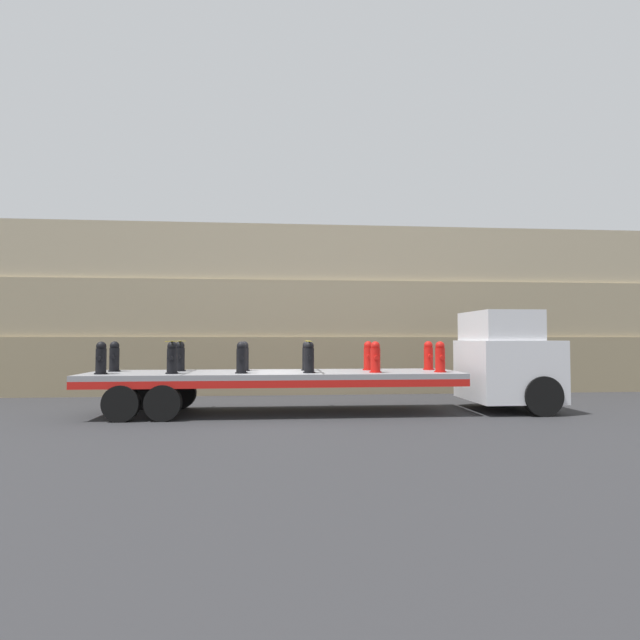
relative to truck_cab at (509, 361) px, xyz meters
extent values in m
plane|color=#2D2D30|center=(-7.04, 0.00, -1.49)|extent=(120.00, 120.00, 0.00)
cube|color=gray|center=(-7.04, 6.09, -0.38)|extent=(60.00, 3.00, 2.23)
cube|color=tan|center=(-7.04, 6.24, 1.85)|extent=(60.00, 3.00, 2.23)
cube|color=tan|center=(-7.04, 6.39, 4.07)|extent=(60.00, 3.00, 2.23)
cube|color=silver|center=(-0.05, 0.00, -0.29)|extent=(2.43, 2.57, 1.80)
cube|color=silver|center=(-0.29, 0.00, 1.05)|extent=(1.70, 2.36, 0.88)
cube|color=black|center=(0.62, 0.00, 0.07)|extent=(0.97, 2.26, 1.01)
cylinder|color=black|center=(0.37, -1.22, -0.93)|extent=(1.12, 0.28, 1.12)
cylinder|color=black|center=(0.37, 1.22, -0.93)|extent=(1.12, 0.28, 1.12)
cube|color=gray|center=(-7.04, 0.00, -0.37)|extent=(10.65, 2.52, 0.15)
cube|color=red|center=(-7.04, -1.22, -0.54)|extent=(10.65, 0.08, 0.20)
cube|color=red|center=(-7.04, 1.22, -0.54)|extent=(10.65, 0.08, 0.20)
cylinder|color=black|center=(-9.97, -1.16, -1.02)|extent=(0.95, 0.30, 0.95)
cylinder|color=black|center=(-9.97, 1.16, -1.02)|extent=(0.95, 0.30, 0.95)
cylinder|color=black|center=(-11.04, -1.16, -1.02)|extent=(0.95, 0.30, 0.95)
cylinder|color=black|center=(-11.04, 1.16, -1.02)|extent=(0.95, 0.30, 0.95)
cylinder|color=black|center=(-11.77, -0.56, -0.28)|extent=(0.35, 0.35, 0.03)
cylinder|color=black|center=(-11.77, -0.56, 0.05)|extent=(0.28, 0.28, 0.69)
sphere|color=black|center=(-11.77, -0.56, 0.46)|extent=(0.26, 0.26, 0.26)
cylinder|color=black|center=(-11.77, -0.75, 0.14)|extent=(0.13, 0.10, 0.13)
cylinder|color=black|center=(-11.77, -0.36, 0.14)|extent=(0.13, 0.10, 0.13)
cylinder|color=black|center=(-11.77, 0.56, -0.28)|extent=(0.35, 0.35, 0.03)
cylinder|color=black|center=(-11.77, 0.56, 0.05)|extent=(0.28, 0.28, 0.69)
sphere|color=black|center=(-11.77, 0.56, 0.46)|extent=(0.26, 0.26, 0.26)
cylinder|color=black|center=(-11.77, 0.36, 0.14)|extent=(0.13, 0.10, 0.13)
cylinder|color=black|center=(-11.77, 0.75, 0.14)|extent=(0.13, 0.10, 0.13)
cylinder|color=black|center=(-9.88, -0.56, -0.28)|extent=(0.35, 0.35, 0.03)
cylinder|color=black|center=(-9.88, -0.56, 0.05)|extent=(0.28, 0.28, 0.69)
sphere|color=black|center=(-9.88, -0.56, 0.46)|extent=(0.26, 0.26, 0.26)
cylinder|color=black|center=(-9.88, -0.75, 0.14)|extent=(0.13, 0.10, 0.13)
cylinder|color=black|center=(-9.88, -0.36, 0.14)|extent=(0.13, 0.10, 0.13)
cylinder|color=black|center=(-9.88, 0.56, -0.28)|extent=(0.35, 0.35, 0.03)
cylinder|color=black|center=(-9.88, 0.56, 0.05)|extent=(0.28, 0.28, 0.69)
sphere|color=black|center=(-9.88, 0.56, 0.46)|extent=(0.26, 0.26, 0.26)
cylinder|color=black|center=(-9.88, 0.36, 0.14)|extent=(0.13, 0.10, 0.13)
cylinder|color=black|center=(-9.88, 0.75, 0.14)|extent=(0.13, 0.10, 0.13)
cylinder|color=black|center=(-7.99, -0.56, -0.28)|extent=(0.35, 0.35, 0.03)
cylinder|color=black|center=(-7.99, -0.56, 0.05)|extent=(0.28, 0.28, 0.69)
sphere|color=black|center=(-7.99, -0.56, 0.46)|extent=(0.26, 0.26, 0.26)
cylinder|color=black|center=(-7.99, -0.75, 0.14)|extent=(0.13, 0.10, 0.13)
cylinder|color=black|center=(-7.99, -0.36, 0.14)|extent=(0.13, 0.10, 0.13)
cylinder|color=black|center=(-7.99, 0.56, -0.28)|extent=(0.35, 0.35, 0.03)
cylinder|color=black|center=(-7.99, 0.56, 0.05)|extent=(0.28, 0.28, 0.69)
sphere|color=black|center=(-7.99, 0.56, 0.46)|extent=(0.26, 0.26, 0.26)
cylinder|color=black|center=(-7.99, 0.36, 0.14)|extent=(0.13, 0.10, 0.13)
cylinder|color=black|center=(-7.99, 0.75, 0.14)|extent=(0.13, 0.10, 0.13)
cylinder|color=black|center=(-6.10, -0.56, -0.28)|extent=(0.35, 0.35, 0.03)
cylinder|color=black|center=(-6.10, -0.56, 0.05)|extent=(0.28, 0.28, 0.69)
sphere|color=black|center=(-6.10, -0.56, 0.46)|extent=(0.26, 0.26, 0.26)
cylinder|color=black|center=(-6.10, -0.75, 0.14)|extent=(0.13, 0.10, 0.13)
cylinder|color=black|center=(-6.10, -0.36, 0.14)|extent=(0.13, 0.10, 0.13)
cylinder|color=black|center=(-6.10, 0.56, -0.28)|extent=(0.35, 0.35, 0.03)
cylinder|color=black|center=(-6.10, 0.56, 0.05)|extent=(0.28, 0.28, 0.69)
sphere|color=black|center=(-6.10, 0.56, 0.46)|extent=(0.26, 0.26, 0.26)
cylinder|color=black|center=(-6.10, 0.36, 0.14)|extent=(0.13, 0.10, 0.13)
cylinder|color=black|center=(-6.10, 0.75, 0.14)|extent=(0.13, 0.10, 0.13)
cylinder|color=red|center=(-4.21, -0.56, -0.28)|extent=(0.35, 0.35, 0.03)
cylinder|color=red|center=(-4.21, -0.56, 0.05)|extent=(0.28, 0.28, 0.69)
sphere|color=red|center=(-4.21, -0.56, 0.46)|extent=(0.26, 0.26, 0.26)
cylinder|color=red|center=(-4.21, -0.75, 0.14)|extent=(0.13, 0.10, 0.13)
cylinder|color=red|center=(-4.21, -0.36, 0.14)|extent=(0.13, 0.10, 0.13)
cylinder|color=red|center=(-4.21, 0.56, -0.28)|extent=(0.35, 0.35, 0.03)
cylinder|color=red|center=(-4.21, 0.56, 0.05)|extent=(0.28, 0.28, 0.69)
sphere|color=red|center=(-4.21, 0.56, 0.46)|extent=(0.26, 0.26, 0.26)
cylinder|color=red|center=(-4.21, 0.36, 0.14)|extent=(0.13, 0.10, 0.13)
cylinder|color=red|center=(-4.21, 0.75, 0.14)|extent=(0.13, 0.10, 0.13)
cylinder|color=red|center=(-2.32, -0.56, -0.28)|extent=(0.35, 0.35, 0.03)
cylinder|color=red|center=(-2.32, -0.56, 0.05)|extent=(0.28, 0.28, 0.69)
sphere|color=red|center=(-2.32, -0.56, 0.46)|extent=(0.26, 0.26, 0.26)
cylinder|color=red|center=(-2.32, -0.75, 0.14)|extent=(0.13, 0.10, 0.13)
cylinder|color=red|center=(-2.32, -0.36, 0.14)|extent=(0.13, 0.10, 0.13)
cylinder|color=red|center=(-2.32, 0.56, -0.28)|extent=(0.35, 0.35, 0.03)
cylinder|color=red|center=(-2.32, 0.56, 0.05)|extent=(0.28, 0.28, 0.69)
sphere|color=red|center=(-2.32, 0.56, 0.46)|extent=(0.26, 0.26, 0.26)
cylinder|color=red|center=(-2.32, 0.36, 0.14)|extent=(0.13, 0.10, 0.13)
cylinder|color=red|center=(-2.32, 0.75, 0.14)|extent=(0.13, 0.10, 0.13)
cube|color=yellow|center=(-9.88, 0.00, 0.60)|extent=(0.05, 2.72, 0.01)
cube|color=yellow|center=(-6.10, 0.00, 0.60)|extent=(0.05, 2.72, 0.01)
camera|label=1|loc=(-6.99, -14.58, 0.66)|focal=28.00mm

